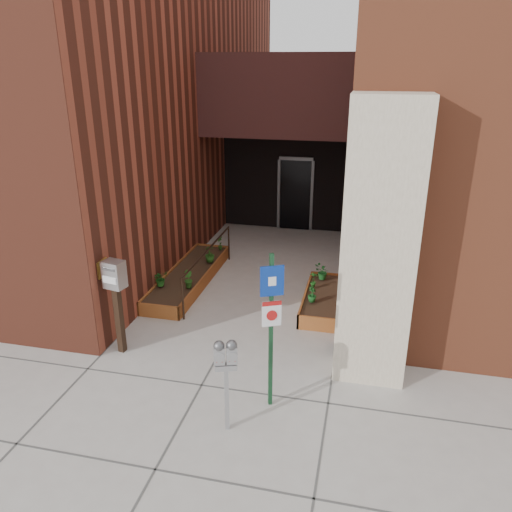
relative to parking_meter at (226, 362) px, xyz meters
The scene contains 15 objects.
ground 2.26m from the parking_meter, 109.97° to the left, with size 80.00×80.00×0.00m, color #9E9991.
architecture 9.62m from the parking_meter, 95.60° to the left, with size 20.00×14.60×10.00m.
planter_left 5.17m from the parking_meter, 116.02° to the left, with size 0.90×3.60×0.30m.
planter_right 4.28m from the parking_meter, 77.20° to the left, with size 0.80×2.20×0.30m.
handrail 4.84m from the parking_meter, 110.94° to the left, with size 0.04×3.34×0.90m.
parking_meter is the anchor object (origin of this frame).
sign_post 0.90m from the parking_meter, 53.51° to the left, with size 0.31×0.16×2.41m.
payment_dropbox 2.82m from the parking_meter, 147.39° to the left, with size 0.38×0.32×1.72m.
shrub_left_a 4.48m from the parking_meter, 124.68° to the left, with size 0.30×0.30×0.34m, color #1C5919.
shrub_left_b 4.22m from the parking_meter, 117.49° to the left, with size 0.21×0.21×0.37m, color #225117.
shrub_left_c 5.58m from the parking_meter, 110.31° to the left, with size 0.23×0.23×0.41m, color #215217.
shrub_left_d 6.37m from the parking_meter, 107.68° to the left, with size 0.19×0.19×0.35m, color #204F16.
shrub_right_a 3.74m from the parking_meter, 78.61° to the left, with size 0.17×0.17×0.31m, color #17521C.
shrub_right_b 4.40m from the parking_meter, 81.12° to the left, with size 0.19×0.19×0.36m, color #1C5B1A.
shrub_right_c 4.87m from the parking_meter, 80.37° to the left, with size 0.31×0.31×0.34m, color #164F1B.
Camera 1 is at (2.33, -7.25, 4.78)m, focal length 35.00 mm.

